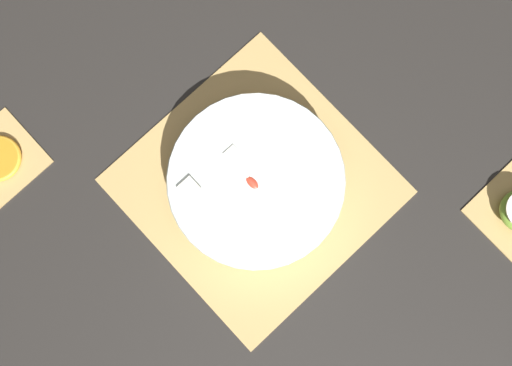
% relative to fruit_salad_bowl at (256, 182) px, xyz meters
% --- Properties ---
extents(ground_plane, '(6.00, 6.00, 0.00)m').
position_rel_fruit_salad_bowl_xyz_m(ground_plane, '(0.00, 0.00, -0.05)').
color(ground_plane, black).
extents(bamboo_mat_center, '(0.40, 0.40, 0.01)m').
position_rel_fruit_salad_bowl_xyz_m(bamboo_mat_center, '(0.00, 0.00, -0.04)').
color(bamboo_mat_center, tan).
rests_on(bamboo_mat_center, ground_plane).
extents(coaster_mat_near_left, '(0.13, 0.13, 0.01)m').
position_rel_fruit_salad_bowl_xyz_m(coaster_mat_near_left, '(-0.34, -0.30, -0.04)').
color(coaster_mat_near_left, tan).
rests_on(coaster_mat_near_left, ground_plane).
extents(fruit_salad_bowl, '(0.30, 0.30, 0.08)m').
position_rel_fruit_salad_bowl_xyz_m(fruit_salad_bowl, '(0.00, 0.00, 0.00)').
color(fruit_salad_bowl, silver).
rests_on(fruit_salad_bowl, bamboo_mat_center).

